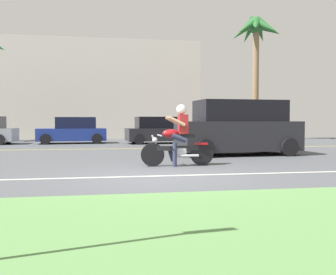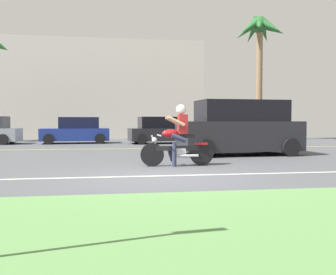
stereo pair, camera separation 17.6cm
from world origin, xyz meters
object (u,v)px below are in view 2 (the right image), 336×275
at_px(parked_car_1, 76,131).
at_px(palm_tree_0, 259,37).
at_px(motorcyclist, 178,140).
at_px(suv_nearby, 240,129).
at_px(parked_car_3, 245,130).
at_px(parked_car_2, 162,131).

height_order(parked_car_1, palm_tree_0, palm_tree_0).
bearing_deg(palm_tree_0, motorcyclist, -120.40).
distance_m(suv_nearby, parked_car_1, 10.58).
bearing_deg(parked_car_3, suv_nearby, -111.70).
relative_size(suv_nearby, palm_tree_0, 0.58).
distance_m(parked_car_1, parked_car_3, 9.56).
height_order(suv_nearby, parked_car_3, suv_nearby).
bearing_deg(parked_car_3, motorcyclist, -118.80).
height_order(parked_car_1, parked_car_2, parked_car_2).
xyz_separation_m(parked_car_3, palm_tree_0, (1.70, 2.22, 5.82)).
xyz_separation_m(parked_car_1, palm_tree_0, (11.24, 1.58, 5.87)).
xyz_separation_m(motorcyclist, parked_car_2, (1.07, 10.64, -0.03)).
xyz_separation_m(motorcyclist, parked_car_1, (-3.60, 11.44, -0.04)).
xyz_separation_m(suv_nearby, parked_car_3, (3.08, 7.74, -0.24)).
bearing_deg(motorcyclist, parked_car_2, 84.28).
bearing_deg(motorcyclist, parked_car_1, 107.47).
distance_m(suv_nearby, palm_tree_0, 12.37).
relative_size(suv_nearby, parked_car_1, 1.21).
height_order(motorcyclist, parked_car_3, motorcyclist).
distance_m(parked_car_2, parked_car_3, 4.88).
bearing_deg(parked_car_3, parked_car_2, -178.09).
height_order(suv_nearby, palm_tree_0, palm_tree_0).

